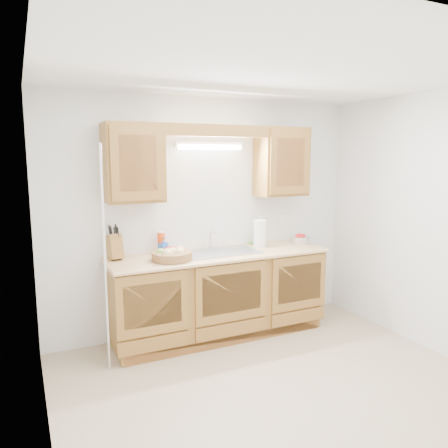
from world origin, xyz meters
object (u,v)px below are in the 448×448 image
apple_bowl (300,239)px  knife_block (115,247)px  paper_towel (260,233)px  fruit_basket (172,254)px

apple_bowl → knife_block: bearing=176.1°
knife_block → paper_towel: paper_towel is taller
paper_towel → apple_bowl: 0.50m
fruit_basket → apple_bowl: (1.57, 0.13, -0.00)m
fruit_basket → paper_towel: bearing=9.9°
knife_block → apple_bowl: size_ratio=1.23×
paper_towel → apple_bowl: paper_towel is taller
knife_block → paper_towel: size_ratio=1.00×
fruit_basket → knife_block: size_ratio=1.24×
fruit_basket → apple_bowl: size_ratio=1.52×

